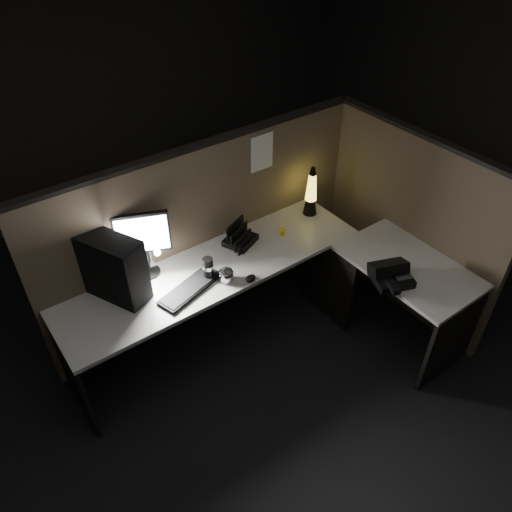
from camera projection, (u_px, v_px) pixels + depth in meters
floor at (280, 376)px, 3.72m from camera, size 6.00×6.00×0.00m
room_shell at (289, 191)px, 2.69m from camera, size 6.00×6.00×6.00m
partition_back at (208, 236)px, 3.83m from camera, size 2.66×0.06×1.50m
partition_right at (407, 227)px, 3.92m from camera, size 0.06×1.66×1.50m
desk at (280, 291)px, 3.59m from camera, size 2.60×1.60×0.73m
pc_tower at (113, 267)px, 3.22m from camera, size 0.36×0.48×0.46m
monitor at (142, 238)px, 3.34m from camera, size 0.37×0.19×0.49m
keyboard at (190, 288)px, 3.38m from camera, size 0.51×0.29×0.02m
mouse at (251, 278)px, 3.45m from camera, size 0.10×0.09×0.03m
clip_lamp at (154, 256)px, 3.45m from camera, size 0.05×0.18×0.23m
organizer at (240, 238)px, 3.77m from camera, size 0.28×0.27×0.17m
lava_lamp at (311, 195)px, 3.99m from camera, size 0.11×0.11×0.42m
travel_mug at (208, 269)px, 3.42m from camera, size 0.08×0.08×0.17m
steel_mug at (226, 276)px, 3.43m from camera, size 0.13×0.13×0.09m
figurine at (282, 230)px, 3.84m from camera, size 0.05×0.05×0.05m
pinned_paper at (262, 153)px, 3.67m from camera, size 0.20×0.00×0.28m
desk_phone at (390, 274)px, 3.42m from camera, size 0.32×0.32×0.15m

